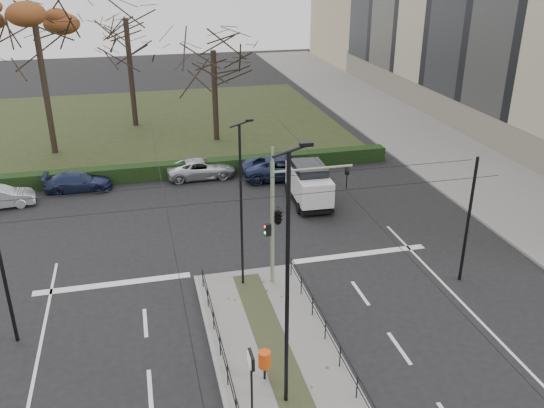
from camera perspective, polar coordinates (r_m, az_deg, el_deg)
The scene contains 21 objects.
ground at distance 23.38m, azimuth -0.39°, elevation -12.85°, with size 140.00×140.00×0.00m, color black.
median_island at distance 21.44m, azimuth 1.22°, elevation -16.57°, with size 4.40×15.00×0.14m, color slate.
sidewalk_east at distance 48.08m, azimuth 14.67°, elevation 6.17°, with size 8.00×90.00×0.14m, color slate.
park at distance 52.19m, azimuth -15.21°, elevation 7.45°, with size 38.00×26.00×0.10m, color #273118.
hedge at distance 39.29m, azimuth -15.37°, elevation 2.84°, with size 38.00×1.00×1.00m, color black.
apartment_block at distance 53.28m, azimuth 24.86°, elevation 17.86°, with size 13.09×52.10×21.64m.
median_railing at distance 20.79m, azimuth 1.31°, elevation -14.84°, with size 4.14×13.24×0.92m.
catenary at distance 22.91m, azimuth -1.36°, elevation -3.60°, with size 20.00×34.00×6.00m.
traffic_light at distance 24.95m, azimuth 0.79°, elevation -1.01°, with size 3.92×2.25×5.77m.
litter_bin at distance 20.66m, azimuth -0.75°, elevation -15.18°, with size 0.45×0.45×1.15m.
info_panel at distance 18.78m, azimuth -2.08°, elevation -15.81°, with size 0.13×0.61×2.35m.
streetlamp_median_near at distance 17.63m, azimuth 1.59°, elevation -7.83°, with size 0.75×0.15×8.99m.
streetlamp_median_far at distance 24.58m, azimuth -3.04°, elevation -0.11°, with size 0.64×0.13×7.62m.
parked_car_second at distance 37.58m, azimuth -25.38°, elevation 0.61°, with size 1.36×3.89×1.28m, color #B8BBC1.
parked_car_third at distance 38.42m, azimuth -18.67°, elevation 2.12°, with size 1.69×4.16×1.21m, color #20284A.
parked_car_fourth at distance 38.84m, azimuth -7.02°, elevation 3.51°, with size 2.10×4.55×1.26m, color #B8BBC1.
white_van at distance 34.48m, azimuth 3.67°, elevation 2.11°, with size 2.27×4.65×2.43m.
rust_tree at distance 44.48m, azimuth -22.55°, elevation 16.83°, with size 8.23×8.23×12.92m.
bare_tree_center at distance 50.37m, azimuth -14.25°, elevation 16.67°, with size 5.99×5.99×11.85m.
bare_tree_near at distance 45.28m, azimuth -5.83°, elevation 14.26°, with size 6.70×6.70×9.31m.
parked_car_fifth at distance 38.43m, azimuth 1.10°, elevation 3.66°, with size 2.51×5.44×1.51m, color #20284A.
Camera 1 is at (-4.30, -18.28, 13.93)m, focal length 38.00 mm.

